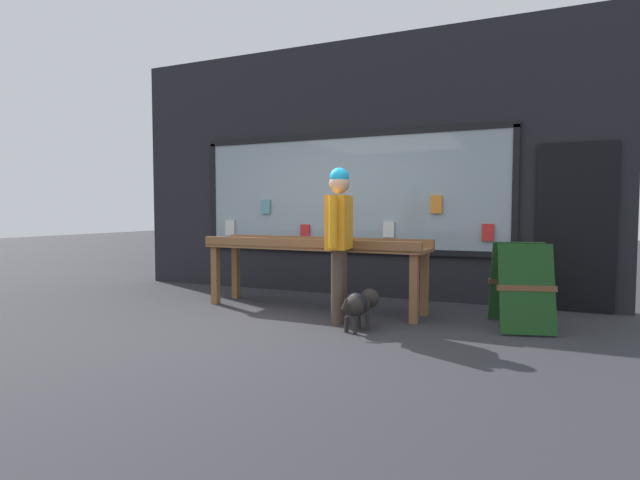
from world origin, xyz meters
The scene contains 6 objects.
ground_plane centered at (0.00, 0.00, 0.00)m, with size 40.00×40.00×0.00m, color #2D2D33.
shopfront_facade centered at (0.04, 2.39, 1.85)m, with size 7.38×0.29×3.75m.
display_table_main centered at (0.00, 1.10, 0.74)m, with size 2.95×0.73×0.92m.
person_browsing centered at (0.59, 0.49, 1.02)m, with size 0.29×0.67×1.73m.
small_dog centered at (0.92, 0.25, 0.28)m, with size 0.34×0.54×0.43m.
sandwich_board_sign centered at (2.45, 1.07, 0.47)m, with size 0.72×0.91×0.91m.
Camera 1 is at (2.64, -4.64, 1.26)m, focal length 28.00 mm.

